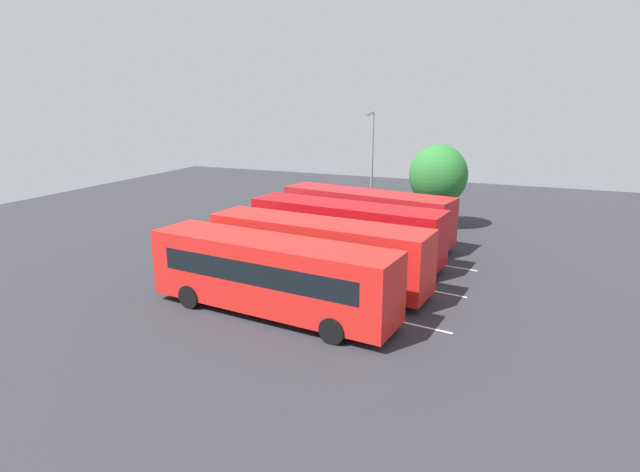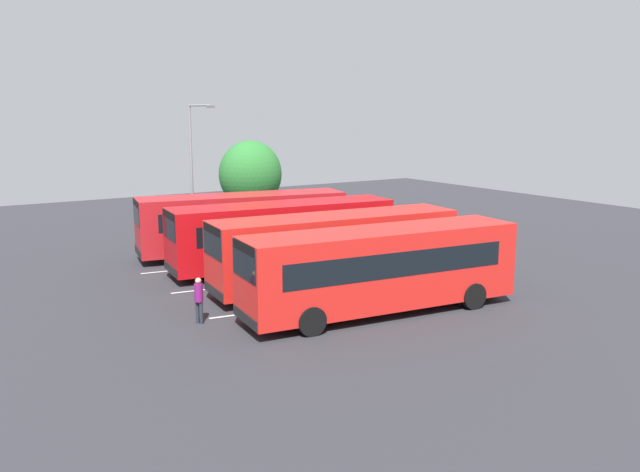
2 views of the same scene
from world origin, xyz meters
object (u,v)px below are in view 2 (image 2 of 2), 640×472
object	(u,v)px
bus_far_left	(242,222)
depot_tree	(250,175)
bus_far_right	(381,267)
bus_center_left	(282,233)
pedestrian	(199,297)
street_lamp	(193,164)
bus_center_right	(335,248)

from	to	relation	value
bus_far_left	depot_tree	world-z (taller)	depot_tree
bus_far_right	bus_far_left	bearing A→B (deg)	-84.82
bus_center_left	depot_tree	distance (m)	10.53
bus_far_right	pedestrian	distance (m)	6.87
bus_center_left	pedestrian	distance (m)	8.75
bus_far_right	street_lamp	size ratio (longest dim) A/B	1.40
street_lamp	depot_tree	world-z (taller)	street_lamp
bus_far_right	depot_tree	world-z (taller)	depot_tree
depot_tree	bus_center_left	bearing A→B (deg)	71.71
bus_far_right	street_lamp	distance (m)	16.74
bus_far_left	depot_tree	xyz separation A→B (m)	(-3.38, -5.69, 1.90)
bus_center_right	pedestrian	bearing A→B (deg)	16.23
bus_far_left	pedestrian	xyz separation A→B (m)	(6.51, 9.78, -0.79)
pedestrian	depot_tree	distance (m)	18.56
bus_center_right	bus_far_left	bearing A→B (deg)	-82.38
bus_center_left	pedestrian	xyz separation A→B (m)	(6.64, 5.64, -0.79)
bus_far_right	pedestrian	xyz separation A→B (m)	(6.34, -2.53, -0.79)
street_lamp	depot_tree	bearing A→B (deg)	100.25
bus_far_left	street_lamp	distance (m)	5.13
depot_tree	bus_center_right	bearing A→B (deg)	77.74
pedestrian	depot_tree	size ratio (longest dim) A/B	0.29
bus_center_left	pedestrian	size ratio (longest dim) A/B	6.54
bus_far_left	bus_center_left	size ratio (longest dim) A/B	1.00
pedestrian	depot_tree	xyz separation A→B (m)	(-9.89, -15.47, 2.69)
bus_center_right	depot_tree	world-z (taller)	depot_tree
bus_center_left	street_lamp	xyz separation A→B (m)	(1.12, -8.31, 2.82)
bus_center_left	bus_center_right	size ratio (longest dim) A/B	1.00
bus_far_left	bus_center_right	bearing A→B (deg)	102.46
bus_far_left	depot_tree	distance (m)	6.88
bus_center_left	bus_far_right	distance (m)	8.17
bus_center_right	pedestrian	size ratio (longest dim) A/B	6.53
street_lamp	depot_tree	size ratio (longest dim) A/B	1.38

